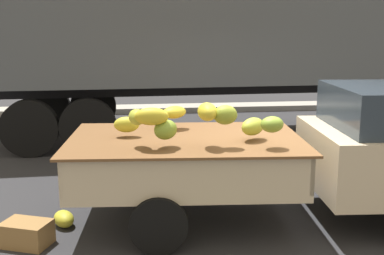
% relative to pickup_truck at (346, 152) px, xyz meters
% --- Properties ---
extents(ground, '(220.00, 220.00, 0.00)m').
position_rel_pickup_truck_xyz_m(ground, '(-0.64, 0.26, -0.88)').
color(ground, '#28282B').
extents(curb_strip, '(80.00, 0.80, 0.16)m').
position_rel_pickup_truck_xyz_m(curb_strip, '(-0.64, 8.24, -0.80)').
color(curb_strip, gray).
rests_on(curb_strip, ground).
extents(pickup_truck, '(5.13, 2.20, 1.70)m').
position_rel_pickup_truck_xyz_m(pickup_truck, '(0.00, 0.00, 0.00)').
color(pickup_truck, '#CCB793').
rests_on(pickup_truck, ground).
extents(semi_trailer, '(12.08, 3.00, 3.95)m').
position_rel_pickup_truck_xyz_m(semi_trailer, '(-0.01, 4.99, 1.66)').
color(semi_trailer, '#4C5156').
rests_on(semi_trailer, ground).
extents(fallen_banana_bunch_near_tailgate, '(0.35, 0.42, 0.19)m').
position_rel_pickup_truck_xyz_m(fallen_banana_bunch_near_tailgate, '(-3.51, 0.16, -0.79)').
color(fallen_banana_bunch_near_tailgate, gold).
rests_on(fallen_banana_bunch_near_tailgate, ground).
extents(produce_crate, '(0.62, 0.53, 0.28)m').
position_rel_pickup_truck_xyz_m(produce_crate, '(-3.85, -0.33, -0.74)').
color(produce_crate, olive).
rests_on(produce_crate, ground).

